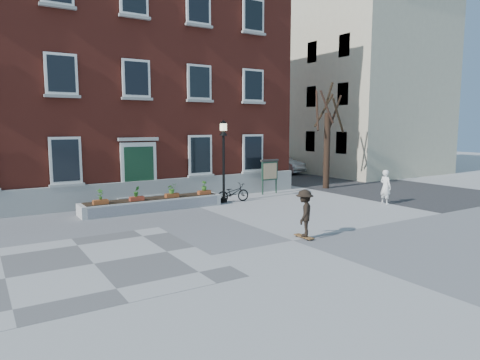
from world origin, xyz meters
TOP-DOWN VIEW (x-y plane):
  - ground at (0.00, 0.00)m, footprint 100.00×100.00m
  - checker_patch at (-6.00, 1.00)m, footprint 6.00×6.00m
  - bicycle at (1.97, 6.98)m, footprint 1.73×0.64m
  - parked_car at (11.56, 16.09)m, footprint 2.45×4.73m
  - bystander at (7.79, 2.75)m, footprint 0.42×0.61m
  - brick_building at (-2.00, 13.98)m, footprint 18.40×10.85m
  - planter_assembly at (-1.99, 7.18)m, footprint 6.20×1.12m
  - bare_tree at (9.01, 8.01)m, footprint 1.83×1.83m
  - side_street at (17.99, 19.78)m, footprint 15.20×36.00m
  - lamp_post at (1.60, 7.23)m, footprint 0.40×0.40m
  - notice_board at (4.95, 8.08)m, footprint 1.10×0.16m
  - skateboarder at (0.49, 0.03)m, footprint 1.12×1.09m

SIDE VIEW (x-z plane):
  - ground at x=0.00m, z-range 0.00..0.00m
  - checker_patch at x=-6.00m, z-range 0.00..0.01m
  - planter_assembly at x=-1.99m, z-range -0.27..0.88m
  - bicycle at x=1.97m, z-range 0.00..0.90m
  - parked_car at x=11.56m, z-range 0.00..1.49m
  - bystander at x=7.79m, z-range 0.00..1.63m
  - skateboarder at x=0.49m, z-range 0.03..1.65m
  - notice_board at x=4.95m, z-range 0.33..2.20m
  - lamp_post at x=1.60m, z-range 0.57..4.50m
  - bare_tree at x=9.01m, z-range -0.29..5.87m
  - brick_building at x=-2.00m, z-range 0.00..12.60m
  - side_street at x=17.99m, z-range -0.23..14.27m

